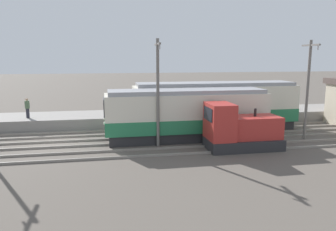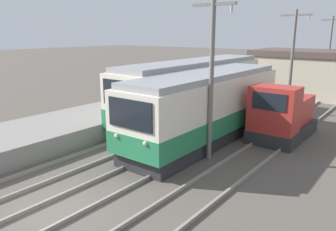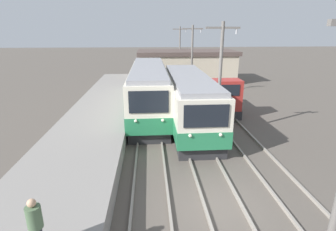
{
  "view_description": "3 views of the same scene",
  "coord_description": "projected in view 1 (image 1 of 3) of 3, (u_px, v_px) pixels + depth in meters",
  "views": [
    {
      "loc": [
        22.52,
        3.77,
        5.85
      ],
      "look_at": [
        1.02,
        7.75,
        1.94
      ],
      "focal_mm": 35.0,
      "sensor_mm": 36.0,
      "label": 1
    },
    {
      "loc": [
        8.73,
        -5.14,
        5.57
      ],
      "look_at": [
        -1.49,
        8.06,
        1.31
      ],
      "focal_mm": 35.0,
      "sensor_mm": 36.0,
      "label": 2
    },
    {
      "loc": [
        -2.53,
        -8.45,
        6.53
      ],
      "look_at": [
        -1.41,
        7.31,
        1.37
      ],
      "focal_mm": 28.0,
      "sensor_mm": 36.0,
      "label": 3
    }
  ],
  "objects": [
    {
      "name": "catenary_mast_far",
      "position": [
        308.0,
        86.0,
        22.98
      ],
      "size": [
        2.0,
        0.2,
        7.01
      ],
      "color": "slate",
      "rests_on": "ground"
    },
    {
      "name": "track_center",
      "position": [
        52.0,
        144.0,
        21.95
      ],
      "size": [
        1.54,
        60.0,
        0.14
      ],
      "color": "gray",
      "rests_on": "ground"
    },
    {
      "name": "track_left",
      "position": [
        58.0,
        135.0,
        24.66
      ],
      "size": [
        1.54,
        60.0,
        0.14
      ],
      "color": "gray",
      "rests_on": "ground"
    },
    {
      "name": "shunting_locomotive",
      "position": [
        239.0,
        130.0,
        20.99
      ],
      "size": [
        2.4,
        4.8,
        3.0
      ],
      "color": "#28282B",
      "rests_on": "ground"
    },
    {
      "name": "ground_plane",
      "position": [
        53.0,
        145.0,
        22.15
      ],
      "size": [
        200.0,
        200.0,
        0.0
      ],
      "primitive_type": "plane",
      "color": "#564F47"
    },
    {
      "name": "track_right",
      "position": [
        44.0,
        158.0,
        19.04
      ],
      "size": [
        1.54,
        60.0,
        0.14
      ],
      "color": "gray",
      "rests_on": "ground"
    },
    {
      "name": "commuter_train_center",
      "position": [
        186.0,
        116.0,
        23.32
      ],
      "size": [
        2.84,
        11.58,
        3.61
      ],
      "color": "#28282B",
      "rests_on": "ground"
    },
    {
      "name": "commuter_train_left",
      "position": [
        215.0,
        108.0,
        26.56
      ],
      "size": [
        2.84,
        13.35,
        3.86
      ],
      "color": "#28282B",
      "rests_on": "ground"
    },
    {
      "name": "platform_left",
      "position": [
        64.0,
        121.0,
        28.12
      ],
      "size": [
        4.5,
        54.0,
        0.93
      ],
      "primitive_type": "cube",
      "color": "gray",
      "rests_on": "ground"
    },
    {
      "name": "catenary_mast_mid",
      "position": [
        158.0,
        89.0,
        21.07
      ],
      "size": [
        2.0,
        0.2,
        7.01
      ],
      "color": "slate",
      "rests_on": "ground"
    },
    {
      "name": "person_on_platform",
      "position": [
        27.0,
        107.0,
        26.69
      ],
      "size": [
        0.38,
        0.38,
        1.62
      ],
      "color": "#282833",
      "rests_on": "platform_left"
    }
  ]
}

